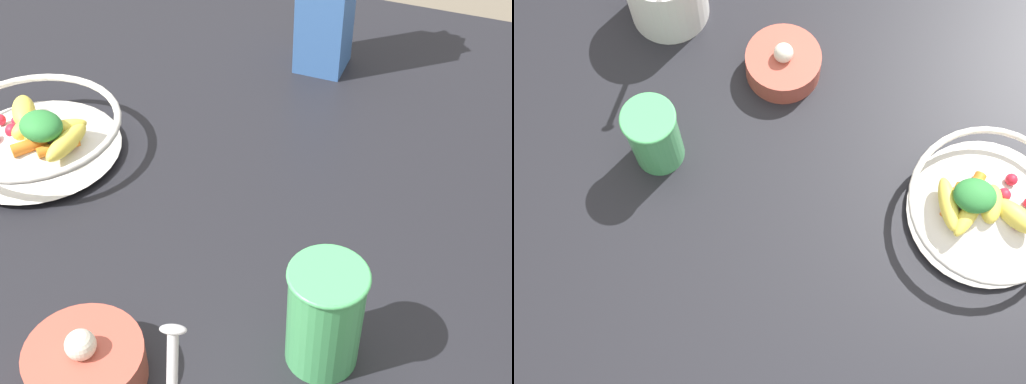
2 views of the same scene
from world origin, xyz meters
TOP-DOWN VIEW (x-y plane):
  - ground_plane at (0.00, 0.00)m, footprint 6.00×6.00m
  - countertop at (0.00, 0.00)m, footprint 1.17×1.17m
  - fruit_bowl at (0.13, 0.02)m, footprint 0.24×0.24m
  - drinking_cup at (-0.33, 0.20)m, footprint 0.08×0.08m
  - garlic_bowl at (-0.12, 0.31)m, footprint 0.12×0.12m

SIDE VIEW (x-z plane):
  - ground_plane at x=0.00m, z-range 0.00..0.00m
  - countertop at x=0.00m, z-range 0.00..0.04m
  - garlic_bowl at x=-0.12m, z-range 0.03..0.10m
  - fruit_bowl at x=0.13m, z-range 0.04..0.12m
  - drinking_cup at x=-0.33m, z-range 0.05..0.17m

